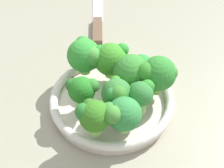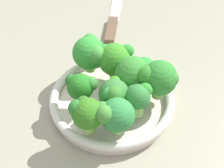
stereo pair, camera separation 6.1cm
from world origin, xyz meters
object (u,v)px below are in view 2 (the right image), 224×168
(broccoli_floret_2, at_px, (114,59))
(broccoli_floret_7, at_px, (90,53))
(broccoli_floret_1, at_px, (136,73))
(broccoli_floret_3, at_px, (114,94))
(broccoli_floret_0, at_px, (138,97))
(broccoli_floret_8, at_px, (86,113))
(broccoli_floret_5, at_px, (158,78))
(broccoli_floret_6, at_px, (115,115))
(broccoli_floret_4, at_px, (81,87))
(bowl, at_px, (112,101))
(knife, at_px, (113,20))

(broccoli_floret_2, xyz_separation_m, broccoli_floret_7, (-0.05, 0.01, 0.00))
(broccoli_floret_1, distance_m, broccoli_floret_3, 0.07)
(broccoli_floret_0, distance_m, broccoli_floret_8, 0.09)
(broccoli_floret_3, relative_size, broccoli_floret_5, 0.86)
(broccoli_floret_3, distance_m, broccoli_floret_6, 0.05)
(broccoli_floret_3, xyz_separation_m, broccoli_floret_5, (0.08, 0.04, 0.01))
(broccoli_floret_4, distance_m, broccoli_floret_5, 0.14)
(bowl, xyz_separation_m, broccoli_floret_7, (-0.05, 0.07, 0.06))
(broccoli_floret_1, xyz_separation_m, knife, (-0.05, 0.26, -0.06))
(broccoli_floret_5, bearing_deg, bowl, -178.83)
(broccoli_floret_6, height_order, broccoli_floret_8, same)
(bowl, height_order, knife, bowl)
(broccoli_floret_3, bearing_deg, knife, 92.71)
(broccoli_floret_5, relative_size, knife, 0.29)
(broccoli_floret_4, bearing_deg, broccoli_floret_7, 84.23)
(broccoli_floret_0, distance_m, broccoli_floret_2, 0.11)
(broccoli_floret_2, bearing_deg, broccoli_floret_5, -34.15)
(broccoli_floret_6, bearing_deg, broccoli_floret_5, 48.42)
(broccoli_floret_1, distance_m, knife, 0.28)
(broccoli_floret_5, xyz_separation_m, broccoli_floret_6, (-0.07, -0.08, -0.01))
(broccoli_floret_1, bearing_deg, broccoli_floret_5, -24.24)
(broccoli_floret_3, xyz_separation_m, broccoli_floret_4, (-0.06, 0.02, -0.00))
(broccoli_floret_4, bearing_deg, broccoli_floret_2, 53.23)
(broccoli_floret_1, relative_size, broccoli_floret_6, 1.10)
(broccoli_floret_1, bearing_deg, broccoli_floret_3, -125.04)
(broccoli_floret_3, height_order, broccoli_floret_6, same)
(bowl, xyz_separation_m, broccoli_floret_5, (0.08, 0.00, 0.06))
(broccoli_floret_5, relative_size, broccoli_floret_6, 1.15)
(broccoli_floret_5, relative_size, broccoli_floret_8, 1.14)
(broccoli_floret_6, bearing_deg, broccoli_floret_2, 93.13)
(broccoli_floret_1, height_order, broccoli_floret_2, same)
(broccoli_floret_6, xyz_separation_m, broccoli_floret_8, (-0.05, -0.00, 0.00))
(broccoli_floret_5, xyz_separation_m, knife, (-0.09, 0.28, -0.07))
(broccoli_floret_1, xyz_separation_m, broccoli_floret_7, (-0.09, 0.05, 0.00))
(broccoli_floret_7, distance_m, knife, 0.23)
(broccoli_floret_1, bearing_deg, broccoli_floret_2, 138.08)
(broccoli_floret_6, relative_size, knife, 0.26)
(broccoli_floret_3, distance_m, broccoli_floret_4, 0.06)
(broccoli_floret_0, distance_m, broccoli_floret_7, 0.14)
(broccoli_floret_0, height_order, broccoli_floret_5, broccoli_floret_5)
(broccoli_floret_2, relative_size, broccoli_floret_7, 0.96)
(broccoli_floret_2, distance_m, broccoli_floret_4, 0.09)
(broccoli_floret_5, bearing_deg, broccoli_floret_3, -155.19)
(broccoli_floret_6, xyz_separation_m, knife, (-0.02, 0.36, -0.06))
(broccoli_floret_0, height_order, broccoli_floret_3, broccoli_floret_3)
(broccoli_floret_0, relative_size, broccoli_floret_4, 1.03)
(broccoli_floret_1, distance_m, broccoli_floret_5, 0.04)
(broccoli_floret_1, xyz_separation_m, broccoli_floret_2, (-0.04, 0.04, 0.00))
(broccoli_floret_3, bearing_deg, broccoli_floret_2, 92.29)
(broccoli_floret_3, xyz_separation_m, broccoli_floret_8, (-0.04, -0.05, 0.00))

